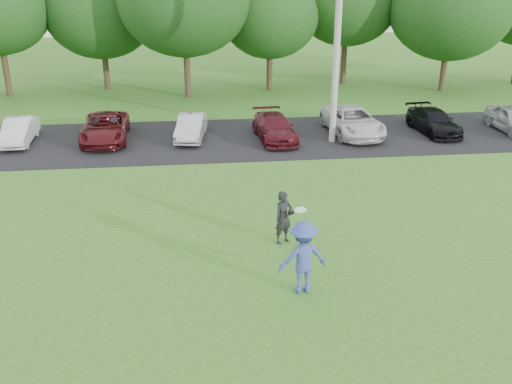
% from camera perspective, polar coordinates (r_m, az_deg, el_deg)
% --- Properties ---
extents(ground, '(100.00, 100.00, 0.00)m').
position_cam_1_polar(ground, '(14.17, 1.59, -10.30)').
color(ground, '#33661D').
rests_on(ground, ground).
extents(parking_lot, '(32.00, 6.50, 0.03)m').
position_cam_1_polar(parking_lot, '(26.00, -2.33, 5.37)').
color(parking_lot, black).
rests_on(parking_lot, ground).
extents(utility_pole, '(0.28, 0.28, 9.81)m').
position_cam_1_polar(utility_pole, '(24.74, 8.18, 15.89)').
color(utility_pole, '#A7A6A2').
rests_on(utility_pole, ground).
extents(frisbee_player, '(1.32, 0.89, 2.22)m').
position_cam_1_polar(frisbee_player, '(13.91, 4.71, -6.51)').
color(frisbee_player, '#364C99').
rests_on(frisbee_player, ground).
extents(camera_bystander, '(0.69, 0.61, 1.58)m').
position_cam_1_polar(camera_bystander, '(16.27, 2.77, -2.57)').
color(camera_bystander, black).
rests_on(camera_bystander, ground).
extents(parked_cars, '(27.84, 4.80, 1.22)m').
position_cam_1_polar(parked_cars, '(25.89, -0.35, 6.67)').
color(parked_cars, '#58595F').
rests_on(parked_cars, parking_lot).
extents(tree_row, '(42.39, 9.85, 8.64)m').
position_cam_1_polar(tree_row, '(34.80, -1.09, 17.97)').
color(tree_row, '#38281C').
rests_on(tree_row, ground).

